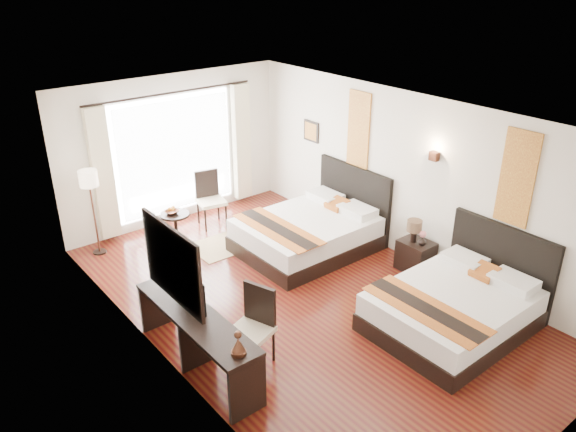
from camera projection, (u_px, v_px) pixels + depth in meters
floor at (303, 299)px, 8.44m from camera, size 4.50×7.50×0.01m
ceiling at (305, 117)px, 7.27m from camera, size 4.50×7.50×0.02m
wall_headboard at (409, 178)px, 9.13m from camera, size 0.01×7.50×2.80m
wall_desk at (158, 265)px, 6.57m from camera, size 0.01×7.50×2.80m
wall_window at (174, 150)px, 10.49m from camera, size 4.50×0.01×2.80m
wall_entry at (565, 345)px, 5.21m from camera, size 4.50×0.01×2.80m
window_glass at (175, 155)px, 10.52m from camera, size 2.40×0.02×2.20m
sheer_curtain at (176, 156)px, 10.48m from camera, size 2.30×0.02×2.10m
drape_left at (103, 174)px, 9.64m from camera, size 0.35×0.14×2.35m
drape_right at (242, 143)px, 11.29m from camera, size 0.35×0.14×2.35m
art_panel_near at (517, 178)px, 7.60m from camera, size 0.03×0.50×1.35m
art_panel_far at (359, 130)px, 9.71m from camera, size 0.03×0.50×1.35m
wall_sconce at (434, 156)px, 8.54m from camera, size 0.10×0.14×0.14m
mirror_frame at (172, 264)px, 6.29m from camera, size 0.04×1.25×0.95m
mirror_glass at (174, 263)px, 6.30m from camera, size 0.01×1.12×0.82m
bed_near at (456, 306)px, 7.70m from camera, size 2.20×1.71×1.24m
bed_far at (311, 231)px, 9.78m from camera, size 2.29×1.79×1.30m
nightstand at (415, 256)px, 9.13m from camera, size 0.43×0.53×0.51m
table_lamp at (414, 227)px, 8.93m from camera, size 0.24×0.24×0.38m
vase at (422, 242)px, 8.89m from camera, size 0.15×0.15×0.14m
console_desk at (197, 341)px, 6.91m from camera, size 0.50×2.20×0.76m
television at (184, 290)px, 6.86m from camera, size 0.14×0.77×0.44m
bronze_figurine at (238, 344)px, 6.04m from camera, size 0.21×0.21×0.26m
desk_chair at (252, 342)px, 6.98m from camera, size 0.62×0.62×1.05m
floor_lamp at (89, 184)px, 9.23m from camera, size 0.31×0.31×1.52m
side_table at (176, 229)px, 9.95m from camera, size 0.51×0.51×0.59m
fruit_bowl at (172, 212)px, 9.82m from camera, size 0.30×0.30×0.06m
window_chair at (211, 209)px, 10.65m from camera, size 0.58×0.58×1.05m
jute_rug at (228, 244)px, 10.04m from camera, size 1.29×0.89×0.01m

